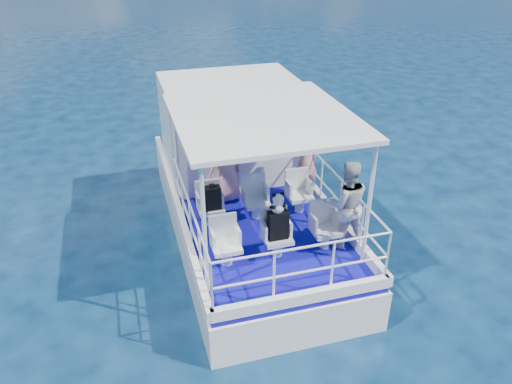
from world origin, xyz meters
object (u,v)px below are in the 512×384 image
at_px(passenger_port_fwd, 226,165).
at_px(backpack_center, 278,225).
at_px(passenger_stbd_aft, 346,205).
at_px(panda, 278,203).

distance_m(passenger_port_fwd, backpack_center, 2.24).
relative_size(passenger_port_fwd, passenger_stbd_aft, 0.96).
bearing_deg(panda, backpack_center, 30.88).
xyz_separation_m(passenger_port_fwd, panda, (0.38, -2.21, 0.29)).
bearing_deg(passenger_stbd_aft, passenger_port_fwd, -42.88).
relative_size(backpack_center, panda, 1.38).
distance_m(passenger_port_fwd, passenger_stbd_aft, 2.73).
relative_size(passenger_stbd_aft, backpack_center, 3.22).
xyz_separation_m(passenger_stbd_aft, backpack_center, (-1.25, -0.02, -0.19)).
xyz_separation_m(passenger_port_fwd, passenger_stbd_aft, (1.64, -2.18, 0.03)).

